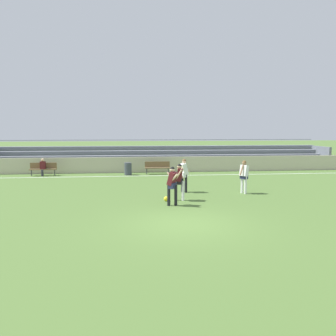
{
  "coord_description": "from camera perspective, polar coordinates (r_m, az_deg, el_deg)",
  "views": [
    {
      "loc": [
        -1.82,
        -11.38,
        3.25
      ],
      "look_at": [
        0.06,
        5.6,
        1.29
      ],
      "focal_mm": 36.84,
      "sensor_mm": 36.0,
      "label": 1
    }
  ],
  "objects": [
    {
      "name": "sideline_wall",
      "position": [
        25.81,
        -2.25,
        0.58
      ],
      "size": [
        48.0,
        0.16,
        1.15
      ],
      "primitive_type": "cube",
      "color": "beige",
      "rests_on": "ground"
    },
    {
      "name": "spectator_seated",
      "position": [
        25.27,
        -20.02,
        0.34
      ],
      "size": [
        0.36,
        0.42,
        1.21
      ],
      "color": "#2D2D38",
      "rests_on": "ground"
    },
    {
      "name": "ground_plane",
      "position": [
        11.98,
        2.69,
        -9.22
      ],
      "size": [
        160.0,
        160.0,
        0.0
      ],
      "primitive_type": "plane",
      "color": "#4C6B30"
    },
    {
      "name": "field_line_sideline",
      "position": [
        23.92,
        -1.91,
        -1.28
      ],
      "size": [
        44.0,
        0.12,
        0.01
      ],
      "primitive_type": "cube",
      "color": "white",
      "rests_on": "ground"
    },
    {
      "name": "player_dark_wide_left",
      "position": [
        14.53,
        0.72,
        -2.42
      ],
      "size": [
        0.51,
        0.7,
        1.66
      ],
      "color": "black",
      "rests_on": "ground"
    },
    {
      "name": "bleacher_stand",
      "position": [
        28.47,
        -0.72,
        1.93
      ],
      "size": [
        27.51,
        3.37,
        2.32
      ],
      "color": "#9EA3AD",
      "rests_on": "ground"
    },
    {
      "name": "player_dark_trailing_run",
      "position": [
        15.58,
        1.9,
        -1.78
      ],
      "size": [
        0.48,
        0.53,
        1.67
      ],
      "color": "white",
      "rests_on": "ground"
    },
    {
      "name": "player_white_wide_right",
      "position": [
        17.61,
        2.69,
        -0.73
      ],
      "size": [
        0.65,
        0.49,
        1.71
      ],
      "color": "black",
      "rests_on": "ground"
    },
    {
      "name": "bench_centre_sideline",
      "position": [
        24.75,
        -1.76,
        0.26
      ],
      "size": [
        1.8,
        0.4,
        0.9
      ],
      "color": "brown",
      "rests_on": "ground"
    },
    {
      "name": "bench_far_right",
      "position": [
        25.39,
        -19.95,
        0.02
      ],
      "size": [
        1.8,
        0.4,
        0.9
      ],
      "color": "brown",
      "rests_on": "ground"
    },
    {
      "name": "player_white_challenging",
      "position": [
        17.66,
        12.46,
        -0.96
      ],
      "size": [
        0.6,
        0.49,
        1.67
      ],
      "color": "white",
      "rests_on": "ground"
    },
    {
      "name": "soccer_ball",
      "position": [
        15.55,
        -0.3,
        -5.12
      ],
      "size": [
        0.22,
        0.22,
        0.22
      ],
      "primitive_type": "sphere",
      "color": "yellow",
      "rests_on": "ground"
    },
    {
      "name": "trash_bin",
      "position": [
        24.43,
        -6.64,
        -0.14
      ],
      "size": [
        0.52,
        0.52,
        0.86
      ],
      "primitive_type": "cylinder",
      "color": "#3D424C",
      "rests_on": "ground"
    }
  ]
}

